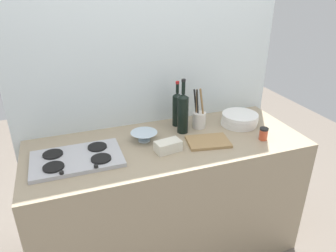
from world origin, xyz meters
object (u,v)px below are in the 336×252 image
at_px(stovetop_hob, 77,159).
at_px(plate_stack, 240,119).
at_px(condiment_jar_front, 263,134).
at_px(wine_bottle_mid_left, 183,112).
at_px(cutting_board, 208,142).
at_px(mixing_bowl, 144,136).
at_px(wine_bottle_leftmost, 177,108).
at_px(butter_dish, 168,146).
at_px(utensil_crock, 199,118).

distance_m(stovetop_hob, plate_stack, 1.16).
bearing_deg(condiment_jar_front, plate_stack, 95.64).
xyz_separation_m(wine_bottle_mid_left, cutting_board, (0.10, -0.20, -0.14)).
distance_m(stovetop_hob, mixing_bowl, 0.45).
bearing_deg(plate_stack, wine_bottle_leftmost, 160.83).
relative_size(mixing_bowl, condiment_jar_front, 2.10).
height_order(stovetop_hob, butter_dish, butter_dish).
bearing_deg(butter_dish, plate_stack, 16.54).
bearing_deg(wine_bottle_mid_left, mixing_bowl, -173.15).
relative_size(condiment_jar_front, cutting_board, 0.31).
relative_size(plate_stack, mixing_bowl, 1.51).
height_order(stovetop_hob, mixing_bowl, mixing_bowl).
bearing_deg(plate_stack, condiment_jar_front, -84.36).
distance_m(stovetop_hob, wine_bottle_mid_left, 0.75).
height_order(wine_bottle_mid_left, condiment_jar_front, wine_bottle_mid_left).
bearing_deg(plate_stack, utensil_crock, 168.02).
xyz_separation_m(wine_bottle_mid_left, utensil_crock, (0.14, 0.03, -0.08)).
bearing_deg(utensil_crock, condiment_jar_front, -44.68).
distance_m(plate_stack, condiment_jar_front, 0.25).
bearing_deg(cutting_board, mixing_bowl, 156.04).
distance_m(plate_stack, utensil_crock, 0.30).
relative_size(plate_stack, wine_bottle_leftmost, 0.81).
xyz_separation_m(plate_stack, butter_dish, (-0.61, -0.18, -0.01)).
distance_m(wine_bottle_leftmost, utensil_crock, 0.17).
bearing_deg(plate_stack, cutting_board, -152.72).
bearing_deg(plate_stack, wine_bottle_mid_left, 175.99).
xyz_separation_m(wine_bottle_mid_left, mixing_bowl, (-0.28, -0.03, -0.11)).
bearing_deg(wine_bottle_mid_left, cutting_board, -64.66).
relative_size(stovetop_hob, wine_bottle_mid_left, 1.37).
bearing_deg(butter_dish, utensil_crock, 37.39).
xyz_separation_m(mixing_bowl, butter_dish, (0.10, -0.18, -0.00)).
bearing_deg(wine_bottle_mid_left, stovetop_hob, -168.99).
relative_size(utensil_crock, cutting_board, 1.11).
bearing_deg(plate_stack, mixing_bowl, -179.69).
height_order(mixing_bowl, butter_dish, butter_dish).
xyz_separation_m(stovetop_hob, butter_dish, (0.54, -0.07, 0.02)).
xyz_separation_m(mixing_bowl, condiment_jar_front, (0.74, -0.25, 0.01)).
distance_m(utensil_crock, cutting_board, 0.25).
xyz_separation_m(plate_stack, condiment_jar_front, (0.02, -0.25, -0.00)).
bearing_deg(condiment_jar_front, mixing_bowl, 161.42).
distance_m(wine_bottle_leftmost, wine_bottle_mid_left, 0.12).
relative_size(utensil_crock, condiment_jar_front, 3.56).
height_order(mixing_bowl, cutting_board, mixing_bowl).
distance_m(wine_bottle_leftmost, cutting_board, 0.36).
relative_size(stovetop_hob, condiment_jar_front, 6.23).
bearing_deg(condiment_jar_front, cutting_board, 167.49).
distance_m(wine_bottle_mid_left, condiment_jar_front, 0.55).
relative_size(stovetop_hob, wine_bottle_leftmost, 1.58).
relative_size(plate_stack, condiment_jar_front, 3.17).
bearing_deg(mixing_bowl, stovetop_hob, -166.34).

